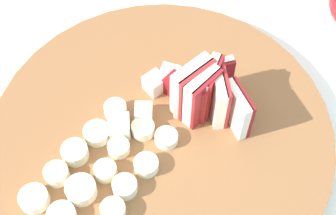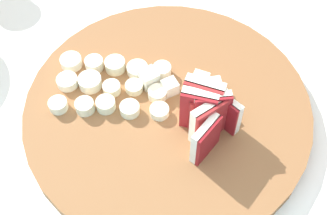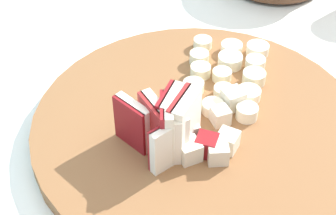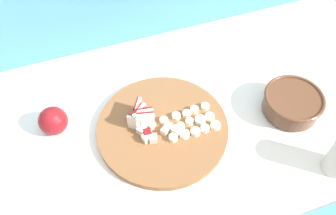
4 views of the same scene
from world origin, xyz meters
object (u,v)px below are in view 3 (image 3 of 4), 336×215
object	(u,v)px
apple_dice_pile	(211,133)
banana_slice_rows	(228,74)
apple_wedge_fan	(166,126)
cutting_board	(199,125)

from	to	relation	value
apple_dice_pile	banana_slice_rows	size ratio (longest dim) A/B	0.77
apple_wedge_fan	banana_slice_rows	xyz separation A→B (m)	(0.13, -0.05, -0.02)
apple_dice_pile	banana_slice_rows	distance (m)	0.11
apple_wedge_fan	banana_slice_rows	world-z (taller)	apple_wedge_fan
cutting_board	banana_slice_rows	world-z (taller)	banana_slice_rows
apple_wedge_fan	apple_dice_pile	xyz separation A→B (m)	(0.02, -0.04, -0.02)
cutting_board	apple_wedge_fan	world-z (taller)	apple_wedge_fan
apple_wedge_fan	apple_dice_pile	distance (m)	0.05
banana_slice_rows	cutting_board	bearing A→B (deg)	165.42
apple_wedge_fan	apple_dice_pile	bearing A→B (deg)	-64.92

